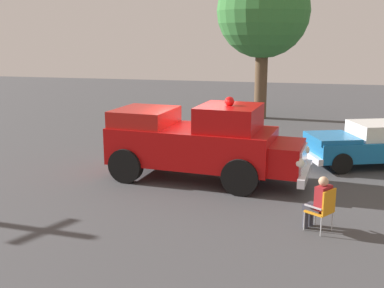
{
  "coord_description": "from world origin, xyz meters",
  "views": [
    {
      "loc": [
        13.9,
        3.34,
        4.34
      ],
      "look_at": [
        0.44,
        0.11,
        1.09
      ],
      "focal_mm": 43.83,
      "sensor_mm": 36.0,
      "label": 1
    }
  ],
  "objects_px": {
    "classic_hot_rod": "(371,144)",
    "spectator_standing": "(234,126)",
    "lawn_chair_near_truck": "(324,207)",
    "vintage_fire_truck": "(199,141)",
    "oak_tree_right": "(263,12)",
    "spectator_seated": "(319,201)"
  },
  "relations": [
    {
      "from": "vintage_fire_truck",
      "to": "classic_hot_rod",
      "type": "height_order",
      "value": "vintage_fire_truck"
    },
    {
      "from": "classic_hot_rod",
      "to": "oak_tree_right",
      "type": "bearing_deg",
      "value": -151.77
    },
    {
      "from": "classic_hot_rod",
      "to": "oak_tree_right",
      "type": "xyz_separation_m",
      "value": [
        -8.44,
        -4.53,
        4.7
      ]
    },
    {
      "from": "lawn_chair_near_truck",
      "to": "classic_hot_rod",
      "type": "bearing_deg",
      "value": 164.17
    },
    {
      "from": "oak_tree_right",
      "to": "lawn_chair_near_truck",
      "type": "bearing_deg",
      "value": 10.85
    },
    {
      "from": "spectator_seated",
      "to": "lawn_chair_near_truck",
      "type": "bearing_deg",
      "value": 54.67
    },
    {
      "from": "classic_hot_rod",
      "to": "spectator_standing",
      "type": "xyz_separation_m",
      "value": [
        -0.88,
        -4.82,
        0.22
      ]
    },
    {
      "from": "spectator_standing",
      "to": "oak_tree_right",
      "type": "bearing_deg",
      "value": 177.79
    },
    {
      "from": "lawn_chair_near_truck",
      "to": "spectator_standing",
      "type": "xyz_separation_m",
      "value": [
        -7.0,
        -3.08,
        0.37
      ]
    },
    {
      "from": "spectator_standing",
      "to": "oak_tree_right",
      "type": "height_order",
      "value": "oak_tree_right"
    },
    {
      "from": "classic_hot_rod",
      "to": "vintage_fire_truck",
      "type": "bearing_deg",
      "value": -61.15
    },
    {
      "from": "spectator_standing",
      "to": "lawn_chair_near_truck",
      "type": "bearing_deg",
      "value": 23.76
    },
    {
      "from": "vintage_fire_truck",
      "to": "spectator_seated",
      "type": "bearing_deg",
      "value": 47.81
    },
    {
      "from": "spectator_seated",
      "to": "oak_tree_right",
      "type": "relative_size",
      "value": 0.16
    },
    {
      "from": "spectator_seated",
      "to": "oak_tree_right",
      "type": "xyz_separation_m",
      "value": [
        -14.49,
        -2.68,
        4.74
      ]
    },
    {
      "from": "classic_hot_rod",
      "to": "oak_tree_right",
      "type": "height_order",
      "value": "oak_tree_right"
    },
    {
      "from": "lawn_chair_near_truck",
      "to": "oak_tree_right",
      "type": "xyz_separation_m",
      "value": [
        -14.56,
        -2.79,
        4.85
      ]
    },
    {
      "from": "spectator_seated",
      "to": "oak_tree_right",
      "type": "bearing_deg",
      "value": -169.5
    },
    {
      "from": "vintage_fire_truck",
      "to": "spectator_seated",
      "type": "relative_size",
      "value": 4.75
    },
    {
      "from": "vintage_fire_truck",
      "to": "oak_tree_right",
      "type": "distance_m",
      "value": 12.15
    },
    {
      "from": "classic_hot_rod",
      "to": "spectator_standing",
      "type": "distance_m",
      "value": 4.91
    },
    {
      "from": "spectator_seated",
      "to": "spectator_standing",
      "type": "bearing_deg",
      "value": -156.75
    }
  ]
}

